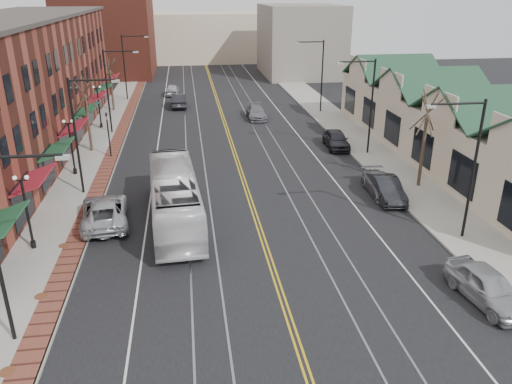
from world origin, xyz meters
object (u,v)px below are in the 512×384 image
object	(u,v)px
parked_suv	(105,211)
parked_car_c	(381,185)
parked_car_d	(336,139)
parked_car_a	(487,286)
transit_bus	(175,197)
parked_car_b	(387,189)

from	to	relation	value
parked_suv	parked_car_c	xyz separation A→B (m)	(18.60, 2.29, -0.14)
parked_car_d	parked_car_a	bearing A→B (deg)	-86.42
transit_bus	parked_suv	xyz separation A→B (m)	(-4.30, 0.33, -0.82)
transit_bus	parked_suv	bearing A→B (deg)	-8.23
parked_suv	parked_car_b	size ratio (longest dim) A/B	1.26
parked_car_b	parked_car_d	xyz separation A→B (m)	(-0.01, 12.03, 0.04)
parked_car_a	parked_car_b	bearing A→B (deg)	82.85
parked_car_c	parked_car_d	size ratio (longest dim) A/B	0.99
parked_car_a	parked_car_c	size ratio (longest dim) A/B	1.02
parked_suv	parked_car_a	size ratio (longest dim) A/B	1.24
transit_bus	parked_car_c	distance (m)	14.57
parked_suv	parked_car_d	distance (m)	22.86
parked_car_d	parked_suv	bearing A→B (deg)	-140.88
transit_bus	parked_car_d	xyz separation A→B (m)	(14.29, 13.62, -0.83)
parked_suv	parked_car_a	bearing A→B (deg)	142.81
transit_bus	parked_suv	distance (m)	4.39
transit_bus	parked_car_b	xyz separation A→B (m)	(14.30, 1.59, -0.87)
parked_car_b	parked_car_c	size ratio (longest dim) A/B	1.00
transit_bus	parked_car_a	size ratio (longest dim) A/B	2.49
parked_car_b	parked_car_d	size ratio (longest dim) A/B	0.99
parked_suv	parked_car_a	world-z (taller)	parked_suv
transit_bus	parked_car_c	xyz separation A→B (m)	(14.30, 2.62, -0.96)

